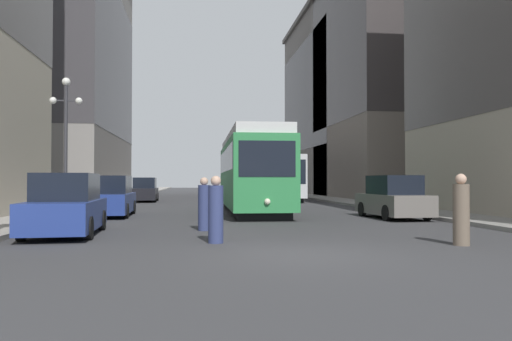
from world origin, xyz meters
The scene contains 16 objects.
ground_plane centered at (0.00, 0.00, 0.00)m, with size 200.00×200.00×0.00m, color #38383A.
sidewalk_left centered at (-8.62, 40.00, 0.07)m, with size 2.54×120.00×0.15m, color gray.
sidewalk_right centered at (8.62, 40.00, 0.07)m, with size 2.54×120.00×0.15m, color gray.
streetcar centered at (0.54, 14.63, 2.10)m, with size 2.78×12.75×3.89m.
transit_bus centered at (4.40, 29.13, 1.95)m, with size 2.96×11.37×3.45m.
parked_car_left_near centered at (-6.06, 12.49, 0.84)m, with size 1.97×4.87×1.82m.
parked_car_left_mid centered at (-6.06, 4.66, 0.84)m, with size 2.06×4.51×1.82m.
parked_car_right_far centered at (6.06, 9.73, 0.84)m, with size 1.98×4.40×1.82m.
parked_car_left_far centered at (-6.06, 28.05, 0.84)m, with size 1.98×4.99×1.82m.
pedestrian_crossing_near centered at (-1.76, 2.25, 0.81)m, with size 0.39×0.39×1.73m.
pedestrian_crossing_far centered at (-2.00, 5.51, 0.80)m, with size 0.38×0.38×1.71m.
pedestrian_on_sidewalk centered at (4.26, 1.06, 0.83)m, with size 0.40×0.40×1.78m.
lamp_post_left_near centered at (-7.95, 12.23, 4.05)m, with size 1.41×0.36×6.00m.
building_left_midblock centered at (-17.41, 39.72, 12.48)m, with size 15.63×23.07×24.24m.
building_right_corner centered at (15.89, 45.62, 10.70)m, with size 12.60×22.43×20.81m.
building_right_midblock centered at (17.64, 31.92, 13.80)m, with size 16.11×16.96×26.78m.
Camera 1 is at (-2.29, -10.66, 1.61)m, focal length 35.18 mm.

